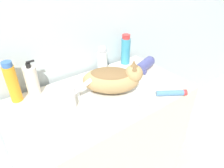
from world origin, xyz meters
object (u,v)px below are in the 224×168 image
cat (113,78)px  hair_dryer (145,65)px  mouthwash_bottle (126,50)px  soap_pump_bottle (32,81)px  faucet (74,95)px  shampoo_bottle_tall (12,83)px  cream_tube (172,93)px  lotion_bottle_white (102,59)px

cat → hair_dryer: (0.37, 0.13, -0.09)m
mouthwash_bottle → soap_pump_bottle: mouthwash_bottle is taller
faucet → shampoo_bottle_tall: (-0.23, 0.24, 0.04)m
mouthwash_bottle → cream_tube: size_ratio=1.33×
mouthwash_bottle → shampoo_bottle_tall: bearing=180.0°
faucet → hair_dryer: (0.58, 0.08, -0.04)m
faucet → shampoo_bottle_tall: bearing=146.2°
cat → shampoo_bottle_tall: 0.52m
cat → faucet: bearing=-156.2°
lotion_bottle_white → cream_tube: bearing=-72.7°
shampoo_bottle_tall → cream_tube: bearing=-33.7°
soap_pump_bottle → hair_dryer: 0.73m
lotion_bottle_white → cat: bearing=-114.2°
shampoo_bottle_tall → soap_pump_bottle: bearing=0.0°
cat → faucet: 0.22m
soap_pump_bottle → lotion_bottle_white: bearing=-0.0°
shampoo_bottle_tall → soap_pump_bottle: 0.10m
shampoo_bottle_tall → cream_tube: size_ratio=1.42×
lotion_bottle_white → shampoo_bottle_tall: shampoo_bottle_tall is taller
cat → hair_dryer: size_ratio=1.87×
soap_pump_bottle → hair_dryer: size_ratio=1.04×
cat → mouthwash_bottle: size_ratio=1.72×
cat → shampoo_bottle_tall: (-0.43, 0.29, -0.01)m
faucet → soap_pump_bottle: 0.27m
soap_pump_bottle → shampoo_bottle_tall: bearing=-180.0°
lotion_bottle_white → mouthwash_bottle: bearing=0.0°
mouthwash_bottle → lotion_bottle_white: 0.20m
lotion_bottle_white → hair_dryer: bearing=-33.6°
hair_dryer → cat: bearing=-178.5°
shampoo_bottle_tall → cream_tube: 0.86m
mouthwash_bottle → cream_tube: mouthwash_bottle is taller
cat → soap_pump_bottle: cat is taller
mouthwash_bottle → lotion_bottle_white: (-0.20, 0.00, -0.01)m
lotion_bottle_white → hair_dryer: (0.24, -0.16, -0.06)m
soap_pump_bottle → hair_dryer: soap_pump_bottle is taller
cat → hair_dryer: bearing=57.2°
cat → soap_pump_bottle: size_ratio=1.80×
mouthwash_bottle → soap_pump_bottle: size_ratio=1.05×
mouthwash_bottle → shampoo_bottle_tall: size_ratio=0.94×
cream_tube → cat: bearing=146.6°
lotion_bottle_white → soap_pump_bottle: bearing=180.0°
hair_dryer → cream_tube: bearing=-124.4°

